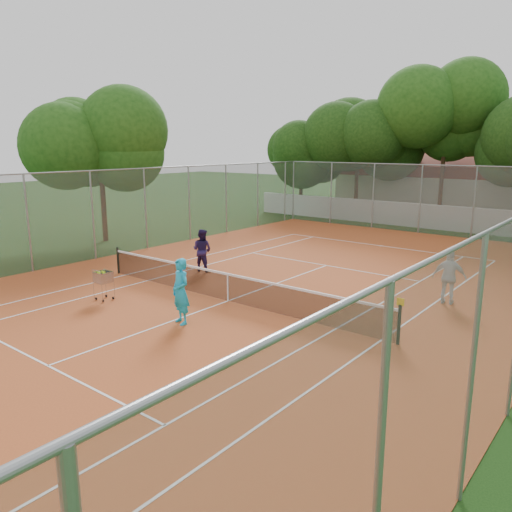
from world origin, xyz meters
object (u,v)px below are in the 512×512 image
Objects in this scene: player_far_left at (202,250)px; ball_hopper at (104,285)px; tennis_net at (228,287)px; clubhouse at (452,182)px; player_near at (181,291)px; player_far_right at (449,277)px.

ball_hopper is (0.23, -4.92, -0.33)m from player_far_left.
tennis_net is 4.16m from ball_hopper.
clubhouse is 9.40× the size of player_far_left.
ball_hopper is at bearing -92.41° from clubhouse.
ball_hopper is at bearing -163.18° from player_near.
clubhouse is 26.66m from player_far_left.
clubhouse is 15.23× the size of ball_hopper.
player_near is 3.69m from ball_hopper.
tennis_net is 7.24m from player_far_right.
player_far_right is at bearing 36.51° from tennis_net.
player_near reaches higher than tennis_net.
clubhouse is at bearing 93.95° from tennis_net.
player_far_right is (5.81, 4.30, 0.40)m from tennis_net.
player_near is 6.22m from player_far_left.
player_near is at bearing -81.97° from tennis_net.
ball_hopper is (-3.33, -2.50, 0.05)m from tennis_net.
player_near is at bearing 39.43° from player_far_right.
player_far_right reaches higher than player_far_left.
clubhouse reaches higher than player_far_right.
tennis_net is at bearing 25.06° from player_far_right.
player_far_right is (7.81, -24.70, -1.29)m from clubhouse.
tennis_net is 4.32m from player_far_left.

